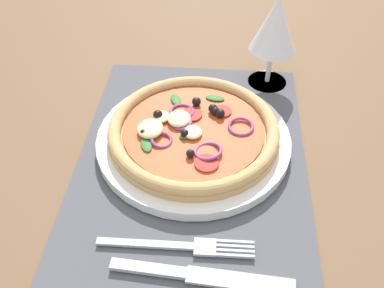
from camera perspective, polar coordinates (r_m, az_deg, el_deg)
name	(u,v)px	position (r cm, az deg, el deg)	size (l,w,h in cm)	color
ground_plane	(191,171)	(60.45, -0.09, -3.50)	(190.00, 140.00, 2.40)	brown
placemat	(191,164)	(59.43, -0.09, -2.59)	(45.76, 31.11, 0.40)	#4C4C51
plate	(194,140)	(61.43, 0.31, 0.54)	(27.07, 27.07, 1.44)	silver
pizza	(194,130)	(60.21, 0.24, 1.81)	(23.68, 23.68, 2.68)	tan
fork	(184,246)	(50.86, -1.02, -13.17)	(2.28, 18.02, 0.44)	#B2B5BA
knife	(203,276)	(48.88, 1.47, -16.86)	(2.90, 20.06, 0.62)	#B2B5BA
wine_glass	(275,28)	(69.61, 10.74, 14.68)	(7.20, 7.20, 14.90)	silver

